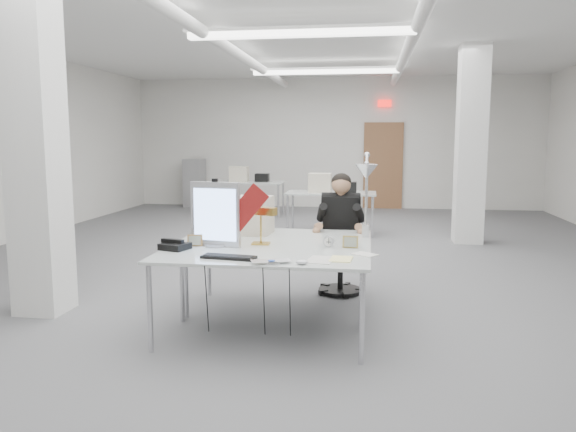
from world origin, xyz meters
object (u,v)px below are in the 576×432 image
object	(u,v)px
office_chair	(341,246)
laptop	(272,263)
seated_person	(341,214)
beige_monitor	(251,215)
desk_phone	(175,246)
architect_lamp	(366,196)
desk_main	(262,255)
bankers_lamp	(261,227)
monitor	(215,214)

from	to	relation	value
office_chair	laptop	bearing A→B (deg)	-102.16
seated_person	beige_monitor	size ratio (longest dim) A/B	2.42
desk_phone	architect_lamp	world-z (taller)	architect_lamp
desk_main	desk_phone	bearing A→B (deg)	174.26
bankers_lamp	monitor	bearing A→B (deg)	-140.68
monitor	laptop	world-z (taller)	monitor
monitor	beige_monitor	size ratio (longest dim) A/B	1.46
desk_main	seated_person	xyz separation A→B (m)	(0.58, 1.54, 0.16)
office_chair	desk_phone	size ratio (longest dim) A/B	4.76
desk_main	monitor	world-z (taller)	monitor
monitor	beige_monitor	xyz separation A→B (m)	(0.17, 0.71, -0.10)
laptop	bankers_lamp	distance (m)	0.85
desk_main	bankers_lamp	size ratio (longest dim) A/B	5.47
desk_main	bankers_lamp	xyz separation A→B (m)	(-0.09, 0.42, 0.18)
office_chair	bankers_lamp	xyz separation A→B (m)	(-0.67, -1.17, 0.39)
desk_main	architect_lamp	xyz separation A→B (m)	(0.85, 0.72, 0.44)
laptop	bankers_lamp	bearing A→B (deg)	87.46
seated_person	laptop	xyz separation A→B (m)	(-0.43, -1.92, -0.13)
desk_phone	architect_lamp	size ratio (longest dim) A/B	0.26
laptop	beige_monitor	xyz separation A→B (m)	(-0.45, 1.36, 0.18)
seated_person	monitor	xyz separation A→B (m)	(-1.05, -1.27, 0.14)
monitor	desk_main	bearing A→B (deg)	-20.54
monitor	beige_monitor	distance (m)	0.74
office_chair	beige_monitor	world-z (taller)	beige_monitor
laptop	desk_main	bearing A→B (deg)	92.22
monitor	architect_lamp	world-z (taller)	architect_lamp
seated_person	laptop	bearing A→B (deg)	-102.46
architect_lamp	laptop	bearing A→B (deg)	-142.97
monitor	desk_phone	xyz separation A→B (m)	(-0.31, -0.20, -0.26)
monitor	architect_lamp	size ratio (longest dim) A/B	0.67
beige_monitor	architect_lamp	xyz separation A→B (m)	(1.15, -0.27, 0.24)
office_chair	monitor	world-z (taller)	monitor
office_chair	monitor	distance (m)	1.76
monitor	architect_lamp	xyz separation A→B (m)	(1.32, 0.44, 0.14)
desk_phone	bankers_lamp	bearing A→B (deg)	44.60
seated_person	beige_monitor	distance (m)	1.04
desk_main	office_chair	distance (m)	1.71
bankers_lamp	architect_lamp	bearing A→B (deg)	36.12
office_chair	seated_person	distance (m)	0.37
office_chair	monitor	xyz separation A→B (m)	(-1.05, -1.32, 0.51)
laptop	beige_monitor	distance (m)	1.45
monitor	beige_monitor	bearing A→B (deg)	86.13
desk_main	architect_lamp	distance (m)	1.20
monitor	bankers_lamp	xyz separation A→B (m)	(0.38, 0.14, -0.12)
desk_main	bankers_lamp	world-z (taller)	bankers_lamp
desk_main	laptop	xyz separation A→B (m)	(0.15, -0.38, 0.02)
beige_monitor	architect_lamp	world-z (taller)	architect_lamp
architect_lamp	beige_monitor	bearing A→B (deg)	146.45
desk_main	seated_person	bearing A→B (deg)	69.55
office_chair	bankers_lamp	distance (m)	1.41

